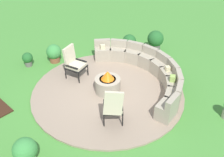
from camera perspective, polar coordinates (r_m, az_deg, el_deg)
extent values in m
plane|color=#478C38|center=(8.63, -0.92, -3.01)|extent=(24.00, 24.00, 0.00)
cylinder|color=gray|center=(8.61, -0.92, -2.85)|extent=(4.88, 4.88, 0.06)
cylinder|color=#9E937F|center=(8.46, -0.94, -1.40)|extent=(0.81, 0.81, 0.48)
cylinder|color=black|center=(8.34, -0.95, -0.25)|extent=(0.53, 0.53, 0.06)
cone|color=orange|center=(8.24, -0.96, 0.72)|extent=(0.42, 0.42, 0.28)
cube|color=#9E937F|center=(7.65, 11.56, -6.71)|extent=(0.52, 0.66, 0.48)
cube|color=#9E937F|center=(7.37, 12.90, -4.88)|extent=(0.24, 0.62, 0.29)
cube|color=#9E937F|center=(8.10, 12.87, -4.23)|extent=(0.66, 0.74, 0.48)
cube|color=#9E937F|center=(7.87, 14.26, -2.26)|extent=(0.39, 0.62, 0.29)
cube|color=#9E937F|center=(8.58, 12.93, -1.80)|extent=(0.74, 0.75, 0.48)
cube|color=#9E937F|center=(8.39, 14.23, 0.28)|extent=(0.52, 0.56, 0.29)
cube|color=#9E937F|center=(9.04, 11.91, 0.41)|extent=(0.75, 0.71, 0.48)
cube|color=#9E937F|center=(8.89, 13.05, 2.57)|extent=(0.60, 0.46, 0.29)
cube|color=#9E937F|center=(9.45, 10.05, 2.28)|extent=(0.71, 0.60, 0.48)
cube|color=#9E937F|center=(9.34, 10.98, 4.50)|extent=(0.63, 0.32, 0.29)
cube|color=#9E937F|center=(9.79, 7.54, 3.74)|extent=(0.61, 0.45, 0.48)
cube|color=#9E937F|center=(9.70, 8.23, 6.00)|extent=(0.61, 0.16, 0.29)
cube|color=#9E937F|center=(10.03, 4.58, 4.76)|extent=(0.71, 0.60, 0.48)
cube|color=#9E937F|center=(9.96, 5.01, 7.04)|extent=(0.63, 0.33, 0.29)
cube|color=#9E937F|center=(10.17, 1.34, 5.31)|extent=(0.75, 0.71, 0.48)
cube|color=#9E937F|center=(10.11, 1.51, 7.60)|extent=(0.59, 0.47, 0.29)
cube|color=#9E937F|center=(10.19, -2.00, 5.37)|extent=(0.74, 0.75, 0.48)
cube|color=#9E937F|center=(10.14, -2.11, 7.66)|extent=(0.51, 0.57, 0.29)
cube|color=beige|center=(8.85, 11.86, 2.08)|extent=(0.21, 0.20, 0.16)
cube|color=beige|center=(9.99, -2.02, 6.84)|extent=(0.21, 0.21, 0.16)
cube|color=#93B756|center=(8.38, 12.88, 0.04)|extent=(0.23, 0.24, 0.19)
cylinder|color=black|center=(9.28, -5.21, 1.69)|extent=(0.04, 0.04, 0.38)
cylinder|color=black|center=(8.92, -7.11, 0.05)|extent=(0.04, 0.04, 0.38)
cylinder|color=black|center=(9.56, -7.95, 2.55)|extent=(0.04, 0.04, 0.38)
cylinder|color=black|center=(9.21, -9.90, 0.98)|extent=(0.04, 0.04, 0.38)
cube|color=black|center=(9.12, -7.65, 2.47)|extent=(0.71, 0.70, 0.05)
cube|color=beige|center=(9.08, -7.68, 2.84)|extent=(0.65, 0.65, 0.09)
cube|color=beige|center=(9.07, -9.12, 4.84)|extent=(0.26, 0.56, 0.70)
cube|color=black|center=(9.23, -6.78, 3.93)|extent=(0.49, 0.17, 0.04)
cube|color=black|center=(8.88, -8.67, 2.43)|extent=(0.49, 0.17, 0.04)
cylinder|color=black|center=(7.62, -1.75, -6.56)|extent=(0.04, 0.04, 0.38)
cylinder|color=black|center=(7.64, 2.06, -6.48)|extent=(0.04, 0.04, 0.38)
cylinder|color=black|center=(7.26, -1.74, -9.10)|extent=(0.04, 0.04, 0.38)
cylinder|color=black|center=(7.27, 2.29, -9.02)|extent=(0.04, 0.04, 0.38)
cube|color=black|center=(7.30, 0.22, -6.51)|extent=(0.75, 0.75, 0.05)
cube|color=beige|center=(7.25, 0.22, -6.09)|extent=(0.69, 0.69, 0.09)
cube|color=beige|center=(6.89, 0.28, -5.39)|extent=(0.41, 0.50, 0.74)
cube|color=black|center=(7.21, -1.70, -5.73)|extent=(0.35, 0.35, 0.04)
cube|color=black|center=(7.22, 2.13, -5.66)|extent=(0.35, 0.35, 0.04)
cylinder|color=brown|center=(10.44, -12.18, 4.12)|extent=(0.39, 0.39, 0.21)
sphere|color=#3D8E42|center=(10.29, -12.39, 5.65)|extent=(0.56, 0.56, 0.56)
cylinder|color=brown|center=(10.89, 3.67, 6.37)|extent=(0.39, 0.39, 0.27)
sphere|color=#236028|center=(10.73, 3.74, 8.01)|extent=(0.54, 0.54, 0.54)
sphere|color=#E55638|center=(10.66, 4.00, 8.38)|extent=(0.18, 0.18, 0.18)
cylinder|color=#605B56|center=(10.42, -17.49, 3.12)|extent=(0.26, 0.26, 0.20)
sphere|color=#236028|center=(10.31, -17.72, 4.27)|extent=(0.39, 0.39, 0.39)
cylinder|color=#605B56|center=(11.05, 9.13, 6.58)|extent=(0.43, 0.43, 0.33)
sphere|color=#236028|center=(10.87, 9.33, 8.45)|extent=(0.65, 0.65, 0.65)
sphere|color=#3D8E42|center=(6.63, -18.22, -14.31)|extent=(0.58, 0.58, 0.58)
sphere|color=#E55638|center=(6.51, -18.10, -14.02)|extent=(0.18, 0.18, 0.18)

